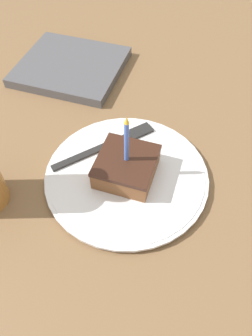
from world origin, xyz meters
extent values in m
cube|color=brown|center=(0.00, 0.00, -0.02)|extent=(2.40, 2.40, 0.04)
cylinder|color=silver|center=(0.02, 0.00, 0.01)|extent=(0.26, 0.26, 0.01)
cylinder|color=silver|center=(0.02, 0.00, 0.01)|extent=(0.27, 0.27, 0.01)
cube|color=brown|center=(0.02, 0.00, 0.03)|extent=(0.09, 0.09, 0.03)
cube|color=#381E14|center=(0.02, 0.00, 0.05)|extent=(0.09, 0.09, 0.01)
cylinder|color=#4C72E0|center=(0.02, 0.00, 0.09)|extent=(0.01, 0.01, 0.08)
cone|color=yellow|center=(0.02, 0.00, 0.13)|extent=(0.01, 0.01, 0.01)
cube|color=#262626|center=(0.09, -0.03, 0.02)|extent=(0.11, 0.12, 0.01)
cube|color=#262626|center=(0.03, -0.10, 0.02)|extent=(0.05, 0.05, 0.01)
cube|color=#4C4C51|center=(0.23, -0.25, 0.01)|extent=(0.22, 0.20, 0.02)
camera|label=1|loc=(-0.08, 0.31, 0.44)|focal=35.00mm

